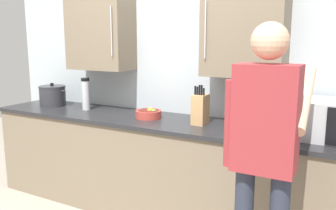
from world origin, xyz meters
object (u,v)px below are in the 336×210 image
(thermos_flask, at_px, (86,94))
(fruit_bowl, at_px, (149,113))
(knife_block, at_px, (200,109))
(microwave_oven, at_px, (308,118))
(stock_pot, at_px, (53,96))
(person_figure, at_px, (265,147))
(wooden_spoon, at_px, (247,129))

(thermos_flask, bearing_deg, fruit_bowl, -1.56)
(thermos_flask, relative_size, fruit_bowl, 1.37)
(thermos_flask, bearing_deg, knife_block, -0.93)
(microwave_oven, relative_size, stock_pot, 2.04)
(fruit_bowl, distance_m, stock_pot, 1.23)
(thermos_flask, height_order, stock_pot, thermos_flask)
(person_figure, bearing_deg, stock_pot, 161.90)
(knife_block, bearing_deg, fruit_bowl, -179.99)
(microwave_oven, height_order, fruit_bowl, microwave_oven)
(microwave_oven, xyz_separation_m, wooden_spoon, (-0.44, -0.04, -0.13))
(stock_pot, height_order, person_figure, person_figure)
(microwave_oven, bearing_deg, fruit_bowl, -178.91)
(person_figure, bearing_deg, wooden_spoon, 112.09)
(knife_block, bearing_deg, thermos_flask, 179.07)
(knife_block, distance_m, fruit_bowl, 0.52)
(thermos_flask, distance_m, person_figure, 2.15)
(microwave_oven, xyz_separation_m, stock_pot, (-2.59, -0.00, -0.03))
(microwave_oven, relative_size, fruit_bowl, 3.23)
(fruit_bowl, distance_m, wooden_spoon, 0.92)
(fruit_bowl, bearing_deg, person_figure, -32.32)
(wooden_spoon, height_order, stock_pot, stock_pot)
(fruit_bowl, bearing_deg, knife_block, 0.01)
(thermos_flask, height_order, wooden_spoon, thermos_flask)
(knife_block, distance_m, thermos_flask, 1.27)
(knife_block, bearing_deg, microwave_oven, 1.73)
(microwave_oven, bearing_deg, wooden_spoon, -175.38)
(fruit_bowl, relative_size, wooden_spoon, 1.27)
(wooden_spoon, relative_size, stock_pot, 0.50)
(knife_block, height_order, fruit_bowl, knife_block)
(knife_block, distance_m, person_figure, 1.07)
(knife_block, bearing_deg, wooden_spoon, -1.36)
(thermos_flask, distance_m, fruit_bowl, 0.77)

